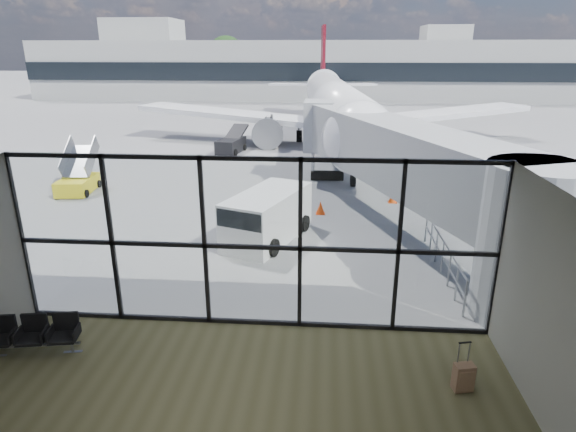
# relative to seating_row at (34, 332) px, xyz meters

# --- Properties ---
(ground) EXTENTS (220.00, 220.00, 0.00)m
(ground) POSITION_rel_seating_row_xyz_m (5.02, 41.63, -0.52)
(ground) COLOR slate
(ground) RESTS_ON ground
(lounge_shell) EXTENTS (12.02, 8.01, 4.51)m
(lounge_shell) POSITION_rel_seating_row_xyz_m (5.02, -3.17, 2.13)
(lounge_shell) COLOR brown
(lounge_shell) RESTS_ON ground
(glass_curtain_wall) EXTENTS (12.10, 0.12, 4.50)m
(glass_curtain_wall) POSITION_rel_seating_row_xyz_m (5.02, 1.63, 1.73)
(glass_curtain_wall) COLOR white
(glass_curtain_wall) RESTS_ON ground
(jet_bridge) EXTENTS (8.00, 16.50, 4.33)m
(jet_bridge) POSITION_rel_seating_row_xyz_m (9.92, 8.70, 2.24)
(jet_bridge) COLOR #95979A
(jet_bridge) RESTS_ON ground
(apron_railing) EXTENTS (0.06, 5.46, 1.11)m
(apron_railing) POSITION_rel_seating_row_xyz_m (10.62, 5.13, 0.20)
(apron_railing) COLOR gray
(apron_railing) RESTS_ON ground
(far_terminal) EXTENTS (80.00, 12.20, 11.00)m
(far_terminal) POSITION_rel_seating_row_xyz_m (4.43, 63.60, 3.69)
(far_terminal) COLOR #A3A39F
(far_terminal) RESTS_ON ground
(tree_0) EXTENTS (4.95, 4.95, 7.12)m
(tree_0) POSITION_rel_seating_row_xyz_m (-39.98, 73.63, 4.11)
(tree_0) COLOR #382619
(tree_0) RESTS_ON ground
(tree_1) EXTENTS (5.61, 5.61, 8.07)m
(tree_1) POSITION_rel_seating_row_xyz_m (-33.98, 73.63, 4.73)
(tree_1) COLOR #382619
(tree_1) RESTS_ON ground
(tree_2) EXTENTS (6.27, 6.27, 9.03)m
(tree_2) POSITION_rel_seating_row_xyz_m (-27.98, 73.63, 5.36)
(tree_2) COLOR #382619
(tree_2) RESTS_ON ground
(tree_3) EXTENTS (4.95, 4.95, 7.12)m
(tree_3) POSITION_rel_seating_row_xyz_m (-21.98, 73.63, 4.11)
(tree_3) COLOR #382619
(tree_3) RESTS_ON ground
(tree_4) EXTENTS (5.61, 5.61, 8.07)m
(tree_4) POSITION_rel_seating_row_xyz_m (-15.98, 73.63, 4.73)
(tree_4) COLOR #382619
(tree_4) RESTS_ON ground
(tree_5) EXTENTS (6.27, 6.27, 9.03)m
(tree_5) POSITION_rel_seating_row_xyz_m (-9.98, 73.63, 5.36)
(tree_5) COLOR #382619
(tree_5) RESTS_ON ground
(seating_row) EXTENTS (2.11, 0.92, 0.94)m
(seating_row) POSITION_rel_seating_row_xyz_m (0.00, 0.00, 0.00)
(seating_row) COLOR gray
(seating_row) RESTS_ON ground
(suitcase) EXTENTS (0.45, 0.36, 1.12)m
(suitcase) POSITION_rel_seating_row_xyz_m (9.81, -0.64, -0.18)
(suitcase) COLOR #977054
(suitcase) RESTS_ON ground
(airliner) EXTENTS (31.03, 35.99, 9.27)m
(airliner) POSITION_rel_seating_row_xyz_m (7.35, 29.20, 2.30)
(airliner) COLOR white
(airliner) RESTS_ON ground
(service_van) EXTENTS (3.20, 4.59, 1.83)m
(service_van) POSITION_rel_seating_row_xyz_m (4.64, 7.56, 0.42)
(service_van) COLOR silver
(service_van) RESTS_ON ground
(belt_loader) EXTENTS (1.91, 3.86, 1.70)m
(belt_loader) POSITION_rel_seating_row_xyz_m (0.22, 23.65, 0.05)
(belt_loader) COLOR black
(belt_loader) RESTS_ON ground
(mobile_stairs) EXTENTS (1.84, 3.11, 2.10)m
(mobile_stairs) POSITION_rel_seating_row_xyz_m (-5.64, 13.25, -0.02)
(mobile_stairs) COLOR gold
(mobile_stairs) RESTS_ON ground
(traffic_cone_a) EXTENTS (0.40, 0.40, 0.57)m
(traffic_cone_a) POSITION_rel_seating_row_xyz_m (6.64, 10.79, -0.25)
(traffic_cone_a) COLOR #FF490D
(traffic_cone_a) RESTS_ON ground
(traffic_cone_c) EXTENTS (0.40, 0.40, 0.57)m
(traffic_cone_c) POSITION_rel_seating_row_xyz_m (10.02, 12.71, -0.25)
(traffic_cone_c) COLOR #D0410A
(traffic_cone_c) RESTS_ON ground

